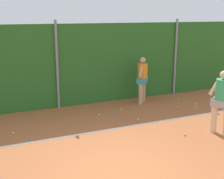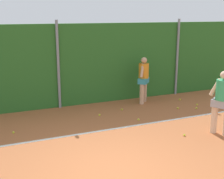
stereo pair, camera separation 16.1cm
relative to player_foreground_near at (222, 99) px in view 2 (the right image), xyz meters
The scene contains 16 objects.
ground_plane 3.95m from the player_foreground_near, 168.58° to the left, with size 27.58×27.58×0.00m, color #A85B33.
hedge_fence_backdrop 5.91m from the player_foreground_near, 129.30° to the left, with size 17.93×0.25×3.10m, color #286023.
fence_post_center 5.78m from the player_foreground_near, 130.40° to the left, with size 0.10×0.10×3.24m, color gray.
fence_post_right 4.65m from the player_foreground_near, 71.78° to the left, with size 0.10×0.10×3.24m, color gray.
court_baseline_paint 4.19m from the player_foreground_near, 157.03° to the left, with size 13.10×0.10×0.01m, color white.
player_foreground_near is the anchor object (origin of this frame).
player_backcourt_far 3.77m from the player_foreground_near, 98.11° to the left, with size 0.60×0.60×1.82m.
tennis_ball_0 2.76m from the player_foreground_near, 130.35° to the left, with size 0.07×0.07×0.07m, color #CCDB33.
tennis_ball_1 3.75m from the player_foreground_near, 73.42° to the left, with size 0.07×0.07×0.07m, color #CCDB33.
tennis_ball_2 2.71m from the player_foreground_near, 83.83° to the left, with size 0.07×0.07×0.07m, color #CCDB33.
tennis_ball_3 3.74m from the player_foreground_near, 118.47° to the left, with size 0.07×0.07×0.07m, color #CCDB33.
tennis_ball_5 4.09m from the player_foreground_near, 132.86° to the left, with size 0.07×0.07×0.07m, color #CCDB33.
tennis_ball_6 2.62m from the player_foreground_near, 67.78° to the left, with size 0.07×0.07×0.07m, color #CCDB33.
tennis_ball_7 3.04m from the player_foreground_near, 64.83° to the left, with size 0.07×0.07×0.07m, color #CCDB33.
tennis_ball_10 6.18m from the player_foreground_near, 156.90° to the left, with size 0.07×0.07×0.07m, color #CCDB33.
tennis_ball_11 1.49m from the player_foreground_near, 165.94° to the left, with size 0.07×0.07×0.07m, color #CCDB33.
Camera 2 is at (-2.44, -5.67, 3.46)m, focal length 48.73 mm.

